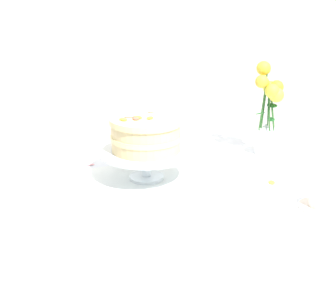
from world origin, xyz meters
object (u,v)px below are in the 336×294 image
at_px(teacup, 322,200).
at_px(dining_table, 183,213).
at_px(flower_vase, 268,110).
at_px(layer_cake, 146,134).
at_px(cake_stand, 146,155).

bearing_deg(teacup, dining_table, 142.36).
height_order(flower_vase, teacup, flower_vase).
distance_m(layer_cake, teacup, 0.56).
relative_size(layer_cake, teacup, 1.77).
bearing_deg(teacup, flower_vase, 83.56).
xyz_separation_m(dining_table, teacup, (0.33, -0.25, 0.12)).
bearing_deg(cake_stand, flower_vase, 15.14).
bearing_deg(teacup, layer_cake, 141.47).
distance_m(dining_table, cake_stand, 0.22).
distance_m(dining_table, flower_vase, 0.51).
relative_size(flower_vase, teacup, 2.66).
distance_m(cake_stand, teacup, 0.55).
height_order(cake_stand, flower_vase, flower_vase).
bearing_deg(cake_stand, layer_cake, 155.52).
bearing_deg(teacup, cake_stand, 141.47).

